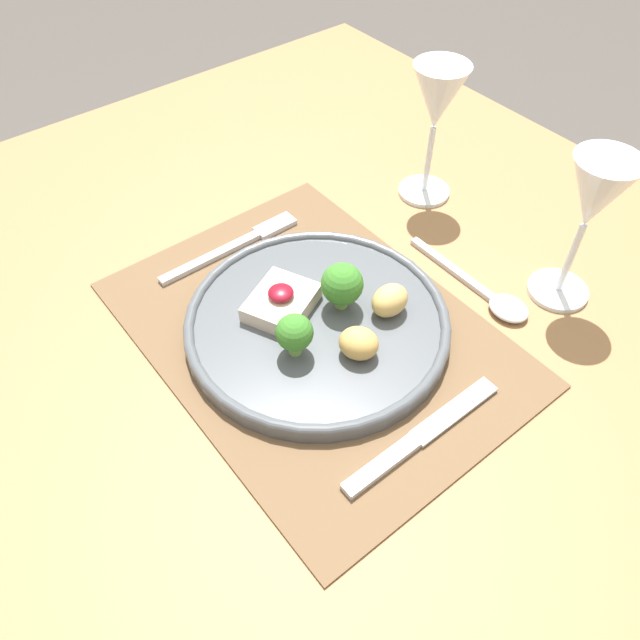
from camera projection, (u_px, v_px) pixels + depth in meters
ground_plane at (316, 577)px, 1.28m from camera, size 8.00×8.00×0.00m
dining_table at (314, 383)px, 0.78m from camera, size 1.22×1.11×0.77m
placemat at (314, 332)px, 0.71m from camera, size 0.46×0.33×0.00m
dinner_plate at (321, 323)px, 0.69m from camera, size 0.30×0.30×0.07m
fork at (240, 243)px, 0.80m from camera, size 0.02×0.20×0.01m
knife at (413, 442)px, 0.61m from camera, size 0.02×0.20×0.01m
spoon at (494, 298)px, 0.74m from camera, size 0.18×0.04×0.01m
wine_glass_near at (593, 202)px, 0.65m from camera, size 0.07×0.07×0.19m
wine_glass_far at (437, 105)px, 0.78m from camera, size 0.07×0.07×0.19m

